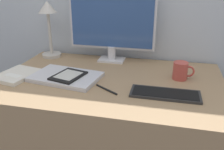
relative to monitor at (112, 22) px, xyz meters
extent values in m
cube|color=#997A56|center=(0.06, -0.29, -0.61)|extent=(1.16, 0.73, 0.73)
cube|color=silver|center=(0.00, 0.00, -0.24)|extent=(0.16, 0.11, 0.01)
cylinder|color=silver|center=(0.00, 0.00, -0.19)|extent=(0.05, 0.05, 0.08)
cube|color=silver|center=(0.00, 0.00, 0.02)|extent=(0.52, 0.01, 0.37)
cube|color=#2D4C84|center=(0.00, -0.01, 0.02)|extent=(0.50, 0.01, 0.34)
cube|color=#282828|center=(0.34, -0.41, -0.24)|extent=(0.31, 0.12, 0.01)
cube|color=black|center=(0.34, -0.42, -0.23)|extent=(0.29, 0.10, 0.00)
cube|color=#BCBCC1|center=(-0.17, -0.34, -0.24)|extent=(0.37, 0.27, 0.01)
cube|color=silver|center=(-0.17, -0.34, -0.23)|extent=(0.37, 0.27, 0.01)
cube|color=black|center=(-0.15, -0.36, -0.22)|extent=(0.17, 0.20, 0.01)
cube|color=beige|center=(-0.15, -0.36, -0.21)|extent=(0.13, 0.14, 0.00)
cylinder|color=#BCB7AD|center=(-0.40, -0.01, -0.23)|extent=(0.12, 0.12, 0.02)
cylinder|color=#BCB7AD|center=(-0.40, -0.01, -0.09)|extent=(0.02, 0.02, 0.26)
cone|color=#BCB7AD|center=(-0.40, -0.01, 0.08)|extent=(0.12, 0.12, 0.07)
cube|color=silver|center=(-0.43, -0.37, -0.23)|extent=(0.21, 0.25, 0.02)
cube|color=silver|center=(-0.43, -0.40, -0.22)|extent=(0.10, 0.06, 0.00)
cylinder|color=#B7473D|center=(0.41, -0.21, -0.20)|extent=(0.08, 0.08, 0.09)
torus|color=#B7473D|center=(0.45, -0.21, -0.20)|extent=(0.06, 0.01, 0.06)
cylinder|color=black|center=(0.07, -0.42, -0.24)|extent=(0.12, 0.08, 0.01)
camera|label=1|loc=(0.34, -1.45, 0.27)|focal=40.00mm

